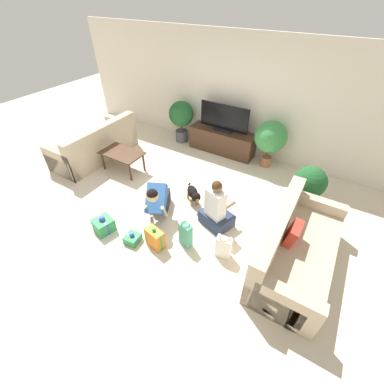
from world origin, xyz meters
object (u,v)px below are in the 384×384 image
Objects in this scene: potted_plant_back_left at (181,116)px; gift_bag_b at (186,235)px; sofa_left at (96,146)px; coffee_table at (122,155)px; potted_plant_corner_right at (309,184)px; gift_box_a at (155,238)px; potted_plant_back_right at (271,138)px; person_kneeling at (158,200)px; person_sitting at (216,210)px; tv_console at (222,141)px; tv at (224,120)px; dog at (193,194)px; gift_box_c at (133,238)px; gift_box_b at (104,225)px; sofa_right at (295,250)px; gift_bag_a at (223,247)px.

potted_plant_back_left is 2.28× the size of gift_bag_b.
coffee_table is at bearing 84.88° from sofa_left.
gift_box_a is at bearing -129.89° from potted_plant_corner_right.
potted_plant_back_right is 2.83m from person_kneeling.
potted_plant_back_left is 3.16m from person_sitting.
person_kneeling is at bearing -89.24° from tv_console.
tv reaches higher than potted_plant_back_right.
tv reaches higher than sofa_left.
dog is 1.18m from gift_box_a.
sofa_left is 3.07m from tv.
person_kneeling is 0.79m from gift_box_c.
sofa_left is at bearing 139.50° from gift_box_b.
gift_box_a is at bearing 112.32° from sofa_right.
potted_plant_back_right is at bearing -2.49° from tv_console.
potted_plant_corner_right is (-0.15, 1.35, 0.24)m from sofa_right.
potted_plant_corner_right is at bearing -20.53° from dog.
potted_plant_back_left is at bearing 89.09° from person_kneeling.
sofa_left is at bearing -126.37° from potted_plant_back_left.
sofa_left is at bearing 174.88° from coffee_table.
gift_box_b is (-0.53, -3.42, -0.15)m from tv_console.
person_kneeling is at bearing 94.75° from sofa_right.
sofa_left is 1.25× the size of tv_console.
sofa_right is 2.50m from gift_box_c.
tv reaches higher than gift_box_c.
tv is 2.58× the size of gift_bag_b.
coffee_table is 0.85× the size of potted_plant_back_right.
gift_box_a is at bearing -146.21° from gift_bag_b.
tv is 2.48m from potted_plant_corner_right.
gift_bag_a is (0.28, -2.80, -0.50)m from potted_plant_back_right.
gift_box_b is at bearing -150.83° from person_kneeling.
tv_console is 3.07m from gift_bag_b.
gift_box_c is (-1.10, -3.31, -0.63)m from potted_plant_back_right.
sofa_left reaches higher than tv_console.
potted_plant_back_left reaches higher than person_kneeling.
tv is at bearing 44.08° from sofa_right.
gift_box_b is at bearing -98.75° from tv_console.
potted_plant_back_left reaches higher than coffee_table.
potted_plant_back_left reaches higher than gift_box_c.
potted_plant_back_right reaches higher than potted_plant_corner_right.
tv is 3.53m from gift_box_b.
person_sitting is at bearing 35.37° from gift_box_b.
sofa_left is 5.10× the size of gift_box_a.
gift_bag_a is (0.40, -0.53, -0.14)m from person_sitting.
gift_box_a is (-0.73, -3.18, -0.53)m from potted_plant_back_right.
potted_plant_back_left is at bearing -27.69° from person_sitting.
sofa_right reaches higher than gift_bag_a.
person_sitting is at bearing 72.37° from gift_bag_b.
sofa_right is (4.79, -0.64, 0.00)m from sofa_left.
potted_plant_back_right is 3.81m from gift_box_b.
tv is at bearing 52.67° from dog.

